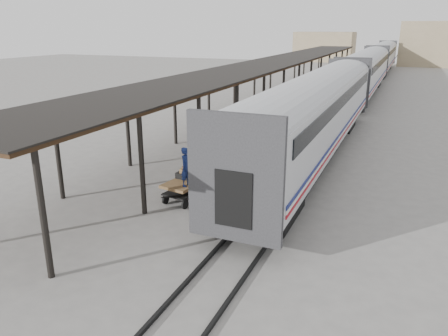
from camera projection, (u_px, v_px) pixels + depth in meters
name	position (u px, v px, depth m)	size (l,w,h in m)	color
ground	(198.00, 200.00, 18.45)	(160.00, 160.00, 0.00)	slate
train	(365.00, 70.00, 46.07)	(3.45, 76.01, 4.01)	silver
canopy	(280.00, 62.00, 39.52)	(4.90, 64.30, 4.15)	#422B19
rails	(363.00, 94.00, 47.06)	(1.54, 150.00, 0.12)	black
building_left	(325.00, 47.00, 93.12)	(12.00, 8.00, 6.00)	tan
baggage_cart	(189.00, 185.00, 18.42)	(1.63, 2.57, 0.86)	brown
suitcase_stack	(191.00, 173.00, 18.61)	(1.33, 1.16, 0.56)	#3D3D40
luggage_tug	(261.00, 113.00, 34.29)	(0.86, 1.36, 1.18)	maroon
porter	(186.00, 167.00, 17.45)	(0.58, 0.38, 1.60)	navy
pedestrian	(235.00, 121.00, 30.21)	(0.91, 0.38, 1.55)	black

